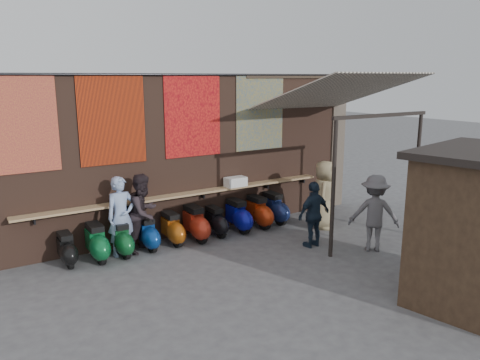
{
  "coord_description": "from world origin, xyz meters",
  "views": [
    {
      "loc": [
        -4.91,
        -7.81,
        3.93
      ],
      "look_at": [
        0.85,
        1.2,
        1.57
      ],
      "focal_mm": 35.0,
      "sensor_mm": 36.0,
      "label": 1
    }
  ],
  "objects_px": {
    "scooter_stool_0": "(67,250)",
    "scooter_stool_8": "(259,212)",
    "scooter_stool_5": "(196,224)",
    "shelf_box": "(236,182)",
    "scooter_stool_2": "(121,239)",
    "scooter_stool_3": "(147,234)",
    "scooter_stool_9": "(274,208)",
    "scooter_stool_7": "(238,216)",
    "scooter_stool_4": "(172,229)",
    "scooter_stool_6": "(216,222)",
    "diner_right": "(144,213)",
    "shopper_navy": "(314,214)",
    "shopper_tan": "(324,195)",
    "shopper_grey": "(374,213)",
    "scooter_stool_1": "(97,243)",
    "diner_left": "(121,216)"
  },
  "relations": [
    {
      "from": "scooter_stool_4",
      "to": "scooter_stool_8",
      "type": "xyz_separation_m",
      "value": [
        2.49,
        -0.02,
        0.03
      ]
    },
    {
      "from": "scooter_stool_0",
      "to": "shopper_grey",
      "type": "relative_size",
      "value": 0.42
    },
    {
      "from": "diner_left",
      "to": "shopper_navy",
      "type": "xyz_separation_m",
      "value": [
        3.97,
        -1.9,
        -0.11
      ]
    },
    {
      "from": "diner_right",
      "to": "scooter_stool_4",
      "type": "bearing_deg",
      "value": -34.05
    },
    {
      "from": "scooter_stool_2",
      "to": "diner_right",
      "type": "relative_size",
      "value": 0.44
    },
    {
      "from": "scooter_stool_2",
      "to": "scooter_stool_8",
      "type": "bearing_deg",
      "value": 0.54
    },
    {
      "from": "scooter_stool_7",
      "to": "scooter_stool_9",
      "type": "bearing_deg",
      "value": 3.28
    },
    {
      "from": "scooter_stool_6",
      "to": "diner_right",
      "type": "height_order",
      "value": "diner_right"
    },
    {
      "from": "scooter_stool_3",
      "to": "scooter_stool_9",
      "type": "bearing_deg",
      "value": 0.57
    },
    {
      "from": "scooter_stool_8",
      "to": "diner_left",
      "type": "bearing_deg",
      "value": 179.84
    },
    {
      "from": "shopper_navy",
      "to": "scooter_stool_1",
      "type": "bearing_deg",
      "value": -25.04
    },
    {
      "from": "scooter_stool_5",
      "to": "shelf_box",
      "type": "bearing_deg",
      "value": 13.99
    },
    {
      "from": "scooter_stool_2",
      "to": "scooter_stool_7",
      "type": "height_order",
      "value": "scooter_stool_7"
    },
    {
      "from": "scooter_stool_1",
      "to": "scooter_stool_8",
      "type": "height_order",
      "value": "scooter_stool_8"
    },
    {
      "from": "scooter_stool_2",
      "to": "scooter_stool_9",
      "type": "xyz_separation_m",
      "value": [
        4.32,
        0.09,
        0.04
      ]
    },
    {
      "from": "scooter_stool_4",
      "to": "scooter_stool_7",
      "type": "height_order",
      "value": "scooter_stool_7"
    },
    {
      "from": "scooter_stool_2",
      "to": "scooter_stool_7",
      "type": "xyz_separation_m",
      "value": [
        3.1,
        0.02,
        0.03
      ]
    },
    {
      "from": "scooter_stool_3",
      "to": "diner_left",
      "type": "height_order",
      "value": "diner_left"
    },
    {
      "from": "scooter_stool_8",
      "to": "scooter_stool_4",
      "type": "bearing_deg",
      "value": 179.59
    },
    {
      "from": "scooter_stool_0",
      "to": "scooter_stool_6",
      "type": "height_order",
      "value": "scooter_stool_6"
    },
    {
      "from": "scooter_stool_4",
      "to": "scooter_stool_7",
      "type": "distance_m",
      "value": 1.84
    },
    {
      "from": "scooter_stool_4",
      "to": "scooter_stool_9",
      "type": "relative_size",
      "value": 0.93
    },
    {
      "from": "scooter_stool_7",
      "to": "scooter_stool_9",
      "type": "height_order",
      "value": "scooter_stool_9"
    },
    {
      "from": "scooter_stool_5",
      "to": "scooter_stool_9",
      "type": "height_order",
      "value": "scooter_stool_5"
    },
    {
      "from": "scooter_stool_0",
      "to": "shopper_navy",
      "type": "relative_size",
      "value": 0.47
    },
    {
      "from": "scooter_stool_8",
      "to": "shopper_tan",
      "type": "xyz_separation_m",
      "value": [
        1.41,
        -0.96,
        0.49
      ]
    },
    {
      "from": "scooter_stool_7",
      "to": "shopper_tan",
      "type": "bearing_deg",
      "value": -24.79
    },
    {
      "from": "shopper_tan",
      "to": "shopper_navy",
      "type": "bearing_deg",
      "value": 174.75
    },
    {
      "from": "scooter_stool_4",
      "to": "scooter_stool_6",
      "type": "relative_size",
      "value": 1.06
    },
    {
      "from": "scooter_stool_0",
      "to": "shopper_tan",
      "type": "height_order",
      "value": "shopper_tan"
    },
    {
      "from": "scooter_stool_7",
      "to": "scooter_stool_3",
      "type": "bearing_deg",
      "value": 179.22
    },
    {
      "from": "scooter_stool_3",
      "to": "shopper_tan",
      "type": "xyz_separation_m",
      "value": [
        4.52,
        -0.99,
        0.53
      ]
    },
    {
      "from": "scooter_stool_0",
      "to": "scooter_stool_8",
      "type": "bearing_deg",
      "value": -0.62
    },
    {
      "from": "diner_right",
      "to": "shopper_tan",
      "type": "xyz_separation_m",
      "value": [
        4.59,
        -0.97,
        0.0
      ]
    },
    {
      "from": "scooter_stool_5",
      "to": "shopper_grey",
      "type": "distance_m",
      "value": 4.24
    },
    {
      "from": "shopper_grey",
      "to": "scooter_stool_2",
      "type": "bearing_deg",
      "value": 14.59
    },
    {
      "from": "shelf_box",
      "to": "scooter_stool_2",
      "type": "bearing_deg",
      "value": -173.88
    },
    {
      "from": "diner_right",
      "to": "scooter_stool_9",
      "type": "bearing_deg",
      "value": -33.95
    },
    {
      "from": "shopper_navy",
      "to": "scooter_stool_9",
      "type": "bearing_deg",
      "value": -101.98
    },
    {
      "from": "diner_right",
      "to": "shopper_navy",
      "type": "height_order",
      "value": "diner_right"
    },
    {
      "from": "scooter_stool_8",
      "to": "diner_right",
      "type": "relative_size",
      "value": 0.48
    },
    {
      "from": "scooter_stool_3",
      "to": "scooter_stool_0",
      "type": "bearing_deg",
      "value": 178.98
    },
    {
      "from": "scooter_stool_0",
      "to": "scooter_stool_5",
      "type": "bearing_deg",
      "value": -1.6
    },
    {
      "from": "scooter_stool_0",
      "to": "scooter_stool_2",
      "type": "distance_m",
      "value": 1.17
    },
    {
      "from": "scooter_stool_1",
      "to": "diner_right",
      "type": "xyz_separation_m",
      "value": [
        1.11,
        0.04,
        0.5
      ]
    },
    {
      "from": "scooter_stool_9",
      "to": "shopper_navy",
      "type": "height_order",
      "value": "shopper_navy"
    },
    {
      "from": "scooter_stool_3",
      "to": "scooter_stool_7",
      "type": "height_order",
      "value": "scooter_stool_7"
    },
    {
      "from": "scooter_stool_4",
      "to": "shopper_grey",
      "type": "height_order",
      "value": "shopper_grey"
    },
    {
      "from": "scooter_stool_6",
      "to": "scooter_stool_7",
      "type": "height_order",
      "value": "scooter_stool_7"
    },
    {
      "from": "shelf_box",
      "to": "scooter_stool_4",
      "type": "height_order",
      "value": "shelf_box"
    }
  ]
}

